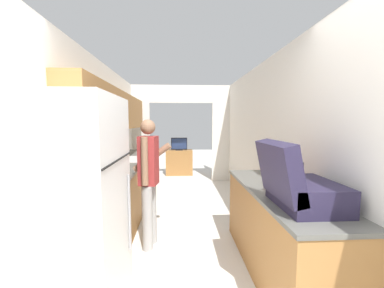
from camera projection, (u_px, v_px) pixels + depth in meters
The scene contains 13 objects.
wall_left at pixel (97, 130), 3.33m from camera, with size 0.38×7.43×2.50m.
wall_right at pixel (282, 146), 3.08m from camera, with size 0.06×7.43×2.50m.
wall_far_with_doorway at pixel (181, 127), 6.12m from camera, with size 2.93×0.06×2.50m.
counter_left at pixel (126, 188), 4.00m from camera, with size 0.62×3.58×0.88m.
counter_right at pixel (278, 231), 2.42m from camera, with size 0.62×1.92×0.88m.
refrigerator at pixel (72, 209), 1.84m from camera, with size 0.77×0.83×1.76m.
range_oven at pixel (131, 182), 4.35m from camera, with size 0.66×0.79×1.02m.
person at pixel (149, 180), 2.90m from camera, with size 0.52×0.42×1.59m.
suitcase at pixel (296, 185), 1.88m from camera, with size 0.55×0.61×0.53m.
book_stack at pixel (278, 184), 2.46m from camera, with size 0.25×0.32×0.06m.
tv_cabinet at pixel (179, 162), 6.96m from camera, with size 0.78×0.42×0.73m.
television at pixel (179, 144), 6.87m from camera, with size 0.47×0.16×0.37m.
knife at pixel (140, 154), 4.98m from camera, with size 0.15×0.32×0.02m.
Camera 1 is at (-0.05, -1.07, 1.56)m, focal length 22.00 mm.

